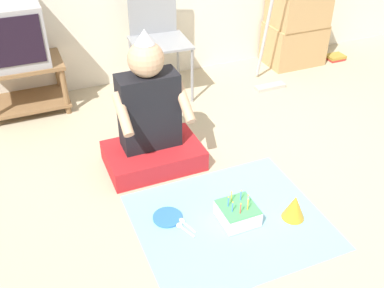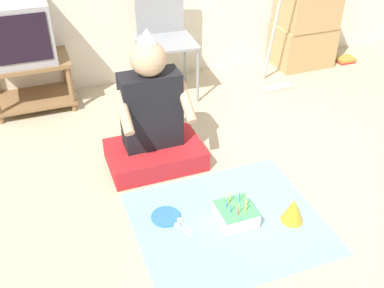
% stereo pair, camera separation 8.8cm
% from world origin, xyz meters
% --- Properties ---
extents(ground_plane, '(16.00, 16.00, 0.00)m').
position_xyz_m(ground_plane, '(0.00, 0.00, 0.00)').
color(ground_plane, tan).
extents(tv_stand, '(0.63, 0.42, 0.41)m').
position_xyz_m(tv_stand, '(-1.33, 1.79, 0.25)').
color(tv_stand, olive).
rests_on(tv_stand, ground_plane).
extents(tv, '(0.44, 0.40, 0.45)m').
position_xyz_m(tv, '(-1.33, 1.79, 0.64)').
color(tv, '#99999E').
rests_on(tv, tv_stand).
extents(folding_chair, '(0.49, 0.46, 0.95)m').
position_xyz_m(folding_chair, '(-0.24, 1.70, 0.55)').
color(folding_chair, gray).
rests_on(folding_chair, ground_plane).
extents(cardboard_box_stack, '(0.53, 0.40, 0.79)m').
position_xyz_m(cardboard_box_stack, '(1.17, 1.76, 0.39)').
color(cardboard_box_stack, tan).
rests_on(cardboard_box_stack, ground_plane).
extents(dust_mop, '(0.28, 0.29, 1.33)m').
position_xyz_m(dust_mop, '(0.69, 1.43, 0.40)').
color(dust_mop, '#B2ADA3').
rests_on(dust_mop, ground_plane).
extents(book_pile, '(0.17, 0.14, 0.05)m').
position_xyz_m(book_pile, '(1.62, 1.65, 0.02)').
color(book_pile, '#B72D28').
rests_on(book_pile, ground_plane).
extents(person_seated, '(0.63, 0.42, 0.94)m').
position_xyz_m(person_seated, '(-0.63, 0.71, 0.31)').
color(person_seated, red).
rests_on(person_seated, ground_plane).
extents(party_cloth, '(1.06, 0.92, 0.01)m').
position_xyz_m(party_cloth, '(-0.40, -0.01, 0.00)').
color(party_cloth, '#7FC6E0').
rests_on(party_cloth, ground_plane).
extents(birthday_cake, '(0.21, 0.21, 0.18)m').
position_xyz_m(birthday_cake, '(-0.36, -0.02, 0.06)').
color(birthday_cake, silver).
rests_on(birthday_cake, party_cloth).
extents(party_hat_blue, '(0.13, 0.13, 0.16)m').
position_xyz_m(party_hat_blue, '(-0.05, -0.13, 0.08)').
color(party_hat_blue, gold).
rests_on(party_hat_blue, party_cloth).
extents(paper_plate, '(0.17, 0.17, 0.01)m').
position_xyz_m(paper_plate, '(-0.73, 0.15, 0.01)').
color(paper_plate, blue).
rests_on(paper_plate, party_cloth).
extents(plastic_spoon_near, '(0.06, 0.14, 0.01)m').
position_xyz_m(plastic_spoon_near, '(-0.66, 0.07, 0.01)').
color(plastic_spoon_near, white).
rests_on(plastic_spoon_near, party_cloth).
extents(plastic_spoon_far, '(0.07, 0.14, 0.01)m').
position_xyz_m(plastic_spoon_far, '(-0.68, 0.04, 0.01)').
color(plastic_spoon_far, white).
rests_on(plastic_spoon_far, party_cloth).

